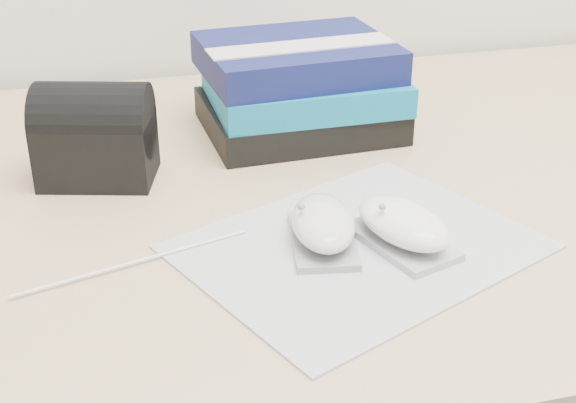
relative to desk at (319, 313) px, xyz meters
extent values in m
cube|color=tan|center=(0.00, -0.06, 0.22)|extent=(1.60, 0.80, 0.03)
cube|color=tan|center=(0.00, 0.32, -0.15)|extent=(1.52, 0.03, 0.35)
cube|color=gray|center=(-0.03, -0.22, 0.24)|extent=(0.39, 0.35, 0.00)
cube|color=gray|center=(-0.06, -0.21, 0.24)|extent=(0.08, 0.12, 0.01)
ellipsoid|color=silver|center=(-0.06, -0.21, 0.26)|extent=(0.08, 0.12, 0.03)
ellipsoid|color=gray|center=(-0.09, -0.21, 0.28)|extent=(0.01, 0.01, 0.01)
cube|color=#9F9EA1|center=(0.01, -0.23, 0.24)|extent=(0.09, 0.13, 0.01)
ellipsoid|color=white|center=(0.01, -0.23, 0.26)|extent=(0.09, 0.13, 0.03)
ellipsoid|color=gray|center=(-0.01, -0.23, 0.28)|extent=(0.01, 0.01, 0.01)
cylinder|color=white|center=(-0.24, -0.20, 0.24)|extent=(0.22, 0.06, 0.00)
cube|color=black|center=(-0.01, 0.08, 0.25)|extent=(0.24, 0.20, 0.04)
cube|color=#0D6F94|center=(0.00, 0.08, 0.29)|extent=(0.23, 0.19, 0.04)
cube|color=#0F1549|center=(-0.01, 0.09, 0.33)|extent=(0.24, 0.20, 0.04)
cube|color=silver|center=(-0.01, 0.06, 0.35)|extent=(0.23, 0.06, 0.00)
cube|color=black|center=(-0.27, 0.00, 0.27)|extent=(0.14, 0.12, 0.07)
cylinder|color=black|center=(-0.27, 0.00, 0.31)|extent=(0.14, 0.12, 0.09)
camera|label=1|loc=(-0.26, -0.85, 0.63)|focal=50.00mm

